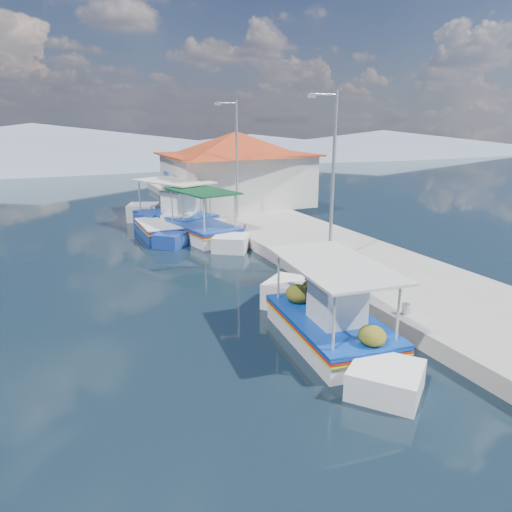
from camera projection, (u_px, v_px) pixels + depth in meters
name	position (u px, v px, depth m)	size (l,w,h in m)	color
ground	(233.00, 314.00, 14.07)	(160.00, 160.00, 0.00)	black
quay	(305.00, 241.00, 21.60)	(5.00, 44.00, 0.50)	#B0ADA5
bollards	(271.00, 241.00, 20.00)	(0.20, 17.20, 0.30)	#A5A8AD
main_caique	(329.00, 324.00, 12.28)	(2.55, 7.16, 2.37)	white
caique_green_canopy	(203.00, 231.00, 22.84)	(2.98, 6.93, 2.64)	white
caique_blue_hull	(159.00, 231.00, 23.37)	(1.78, 5.98, 1.06)	#193A98
caique_far	(175.00, 218.00, 25.38)	(4.35, 7.26, 2.77)	white
harbor_building	(237.00, 167.00, 28.91)	(10.49, 10.49, 4.40)	silver
lamp_post_near	(331.00, 170.00, 16.55)	(1.21, 0.14, 6.00)	#A5A8AD
lamp_post_far	(235.00, 154.00, 24.44)	(1.21, 0.14, 6.00)	#A5A8AD
mountain_ridge	(127.00, 147.00, 65.19)	(171.40, 96.00, 5.50)	gray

